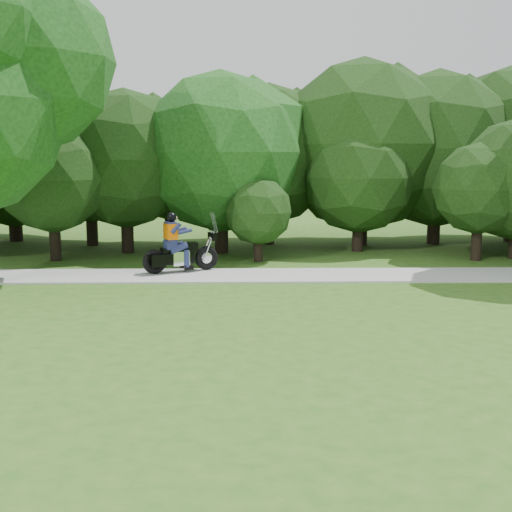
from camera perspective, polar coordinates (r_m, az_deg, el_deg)
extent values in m
plane|color=#2B5D1A|center=(11.90, 12.16, -8.98)|extent=(100.00, 100.00, 0.00)
cube|color=#ADADA8|center=(19.54, 6.79, -1.71)|extent=(60.00, 2.20, 0.06)
cylinder|color=black|center=(29.07, -20.61, 3.01)|extent=(0.55, 0.55, 1.80)
sphere|color=black|center=(28.95, -20.96, 9.29)|extent=(7.04, 7.04, 7.04)
cylinder|color=black|center=(23.98, -3.09, 2.42)|extent=(0.50, 0.50, 1.80)
sphere|color=#164213|center=(23.82, -3.15, 9.19)|extent=(5.94, 5.94, 5.94)
cylinder|color=black|center=(26.10, -7.67, 2.83)|extent=(0.41, 0.41, 1.75)
sphere|color=black|center=(25.96, -7.77, 7.69)|extent=(4.12, 4.12, 4.12)
cylinder|color=black|center=(22.02, 0.20, 0.76)|extent=(0.32, 0.32, 0.97)
sphere|color=black|center=(21.87, 0.20, 3.99)|extent=(2.33, 2.33, 2.33)
cylinder|color=black|center=(23.52, 19.02, 1.40)|extent=(0.36, 0.36, 1.46)
sphere|color=black|center=(23.37, 19.24, 5.70)|extent=(3.19, 3.19, 3.19)
cylinder|color=black|center=(23.25, -17.44, 1.56)|extent=(0.39, 0.39, 1.60)
sphere|color=black|center=(23.09, -17.67, 6.56)|extent=(3.77, 3.77, 3.77)
cylinder|color=black|center=(26.72, -14.38, 2.82)|extent=(0.45, 0.45, 1.80)
sphere|color=black|center=(26.58, -14.60, 8.29)|extent=(5.07, 5.07, 5.07)
cylinder|color=black|center=(27.38, 15.53, 2.92)|extent=(0.52, 0.52, 1.80)
sphere|color=black|center=(27.24, 15.79, 9.13)|extent=(6.36, 6.36, 6.36)
cylinder|color=black|center=(26.35, 1.12, 3.02)|extent=(0.48, 0.48, 1.80)
sphere|color=black|center=(26.21, 1.14, 9.00)|extent=(5.68, 5.68, 5.68)
cylinder|color=black|center=(24.68, 9.03, 2.08)|extent=(0.41, 0.41, 1.43)
sphere|color=black|center=(24.52, 9.15, 6.97)|extent=(4.28, 4.28, 4.28)
cylinder|color=black|center=(24.48, -11.37, 2.39)|extent=(0.46, 0.46, 1.80)
sphere|color=black|center=(24.33, -11.56, 8.42)|extent=(5.15, 5.15, 5.15)
cylinder|color=black|center=(26.37, 9.29, 2.91)|extent=(0.54, 0.54, 1.80)
sphere|color=black|center=(26.24, 9.46, 9.72)|extent=(6.85, 6.85, 6.85)
cylinder|color=black|center=(29.08, 21.73, 2.94)|extent=(0.54, 0.54, 1.80)
sphere|color=#164213|center=(19.45, -20.08, 16.04)|extent=(5.12, 5.12, 5.12)
torus|color=black|center=(19.62, -9.00, -0.50)|extent=(0.78, 0.51, 0.76)
torus|color=black|center=(20.15, -4.42, -0.17)|extent=(0.78, 0.51, 0.76)
cube|color=black|center=(19.80, -7.23, -0.22)|extent=(1.21, 0.73, 0.35)
cube|color=silver|center=(19.85, -6.77, -0.18)|extent=(0.63, 0.55, 0.43)
cube|color=black|center=(19.89, -6.06, 0.79)|extent=(0.65, 0.53, 0.28)
cube|color=black|center=(19.71, -7.62, 0.57)|extent=(0.66, 0.55, 0.11)
cylinder|color=silver|center=(20.11, -4.32, 0.91)|extent=(0.41, 0.22, 0.97)
cylinder|color=silver|center=(20.11, -3.85, 2.25)|extent=(0.32, 0.65, 0.04)
cube|color=black|center=(19.40, -8.65, -0.43)|extent=(0.47, 0.31, 0.37)
cube|color=black|center=(19.85, -9.05, -0.23)|extent=(0.47, 0.31, 0.37)
cube|color=navy|center=(19.69, -7.63, 1.00)|extent=(0.47, 0.51, 0.26)
cube|color=navy|center=(19.65, -7.59, 2.13)|extent=(0.44, 0.53, 0.61)
cube|color=#F36704|center=(19.65, -7.59, 2.20)|extent=(0.49, 0.58, 0.48)
sphere|color=black|center=(19.61, -7.53, 3.46)|extent=(0.30, 0.30, 0.30)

